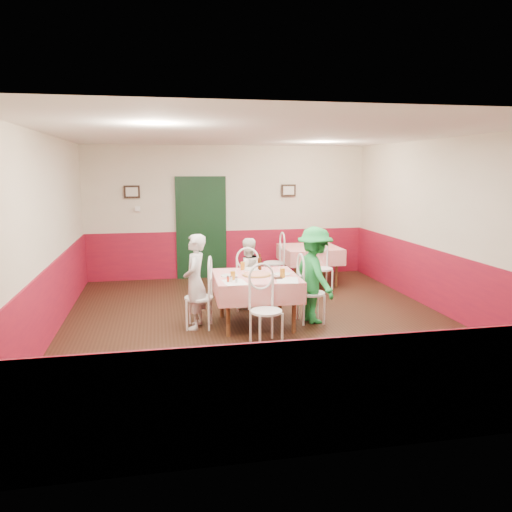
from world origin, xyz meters
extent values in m
plane|color=black|center=(0.00, 0.00, 0.00)|extent=(7.00, 7.00, 0.00)
plane|color=white|center=(0.00, 0.00, 2.80)|extent=(7.00, 7.00, 0.00)
cube|color=beige|center=(0.00, 3.50, 1.40)|extent=(6.00, 0.10, 2.80)
cube|color=beige|center=(0.00, -3.50, 1.40)|extent=(6.00, 0.10, 2.80)
cube|color=beige|center=(-3.00, 0.00, 1.40)|extent=(0.10, 7.00, 2.80)
cube|color=beige|center=(3.00, 0.00, 1.40)|extent=(0.10, 7.00, 2.80)
cube|color=maroon|center=(0.00, 3.48, 0.50)|extent=(6.00, 0.03, 1.00)
cube|color=maroon|center=(0.00, -3.48, 0.50)|extent=(6.00, 0.03, 1.00)
cube|color=maroon|center=(-2.98, 0.00, 0.50)|extent=(0.03, 7.00, 1.00)
cube|color=maroon|center=(2.98, 0.00, 0.50)|extent=(0.03, 7.00, 1.00)
cube|color=black|center=(-0.60, 3.45, 1.05)|extent=(0.96, 0.06, 2.10)
cube|color=black|center=(-2.00, 3.45, 1.85)|extent=(0.32, 0.03, 0.26)
cube|color=black|center=(1.30, 3.45, 1.85)|extent=(0.32, 0.03, 0.26)
cube|color=white|center=(-1.90, 3.45, 1.50)|extent=(0.10, 0.03, 0.10)
cube|color=red|center=(-0.09, 0.01, 0.38)|extent=(1.26, 1.26, 0.77)
cube|color=red|center=(1.51, 2.49, 0.38)|extent=(1.13, 1.13, 0.77)
cylinder|color=#B74723|center=(-0.09, -0.02, 0.77)|extent=(0.42, 0.42, 0.03)
cylinder|color=white|center=(-0.49, 0.02, 0.77)|extent=(0.26, 0.26, 0.01)
cylinder|color=white|center=(0.30, -0.02, 0.77)|extent=(0.26, 0.26, 0.01)
cylinder|color=white|center=(-0.09, 0.43, 0.77)|extent=(0.26, 0.26, 0.01)
cylinder|color=#BF7219|center=(-0.48, -0.24, 0.82)|extent=(0.07, 0.07, 0.13)
cylinder|color=#BF7219|center=(0.25, -0.24, 0.83)|extent=(0.08, 0.08, 0.14)
cylinder|color=#BF7219|center=(-0.22, 0.43, 0.82)|extent=(0.07, 0.07, 0.13)
cylinder|color=#381C0A|center=(0.04, 0.41, 0.87)|extent=(0.06, 0.06, 0.23)
cylinder|color=silver|center=(-0.52, -0.38, 0.81)|extent=(0.04, 0.04, 0.09)
cylinder|color=silver|center=(-0.46, -0.43, 0.81)|extent=(0.04, 0.04, 0.09)
cylinder|color=#B23319|center=(-0.56, -0.36, 0.81)|extent=(0.04, 0.04, 0.09)
cube|color=white|center=(-0.48, -0.39, 0.76)|extent=(0.34, 0.43, 0.00)
cube|color=white|center=(0.28, -0.41, 0.76)|extent=(0.39, 0.46, 0.00)
cube|color=black|center=(0.17, -0.28, 0.77)|extent=(0.11, 0.09, 0.02)
imported|color=gray|center=(-0.99, 0.04, 0.70)|extent=(0.45, 0.58, 1.39)
imported|color=gray|center=(-0.06, 0.91, 0.60)|extent=(0.65, 0.55, 1.19)
imported|color=gray|center=(0.81, -0.02, 0.73)|extent=(0.71, 1.03, 1.46)
camera|label=1|loc=(-1.49, -7.08, 2.32)|focal=35.00mm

